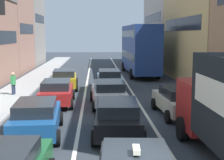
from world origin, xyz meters
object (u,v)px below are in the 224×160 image
object	(u,v)px
hatchback_centre_lane_third	(109,93)
sedan_left_lane_third	(57,92)
coupe_centre_lane_fourth	(109,79)
sedan_left_lane_fourth	(64,79)
pedestrian_near_kerb	(13,83)
bus_mid_queue_primary	(140,48)
sedan_right_lane_behind_truck	(178,101)
sedan_centre_lane_second	(118,117)
wagon_left_lane_second	(36,117)

from	to	relation	value
hatchback_centre_lane_third	sedan_left_lane_third	distance (m)	3.13
coupe_centre_lane_fourth	sedan_left_lane_fourth	xyz separation A→B (m)	(-3.46, 0.29, 0.00)
coupe_centre_lane_fourth	pedestrian_near_kerb	bearing A→B (deg)	112.34
sedan_left_lane_fourth	bus_mid_queue_primary	world-z (taller)	bus_mid_queue_primary
sedan_right_lane_behind_truck	sedan_left_lane_third	bearing A→B (deg)	62.72
coupe_centre_lane_fourth	pedestrian_near_kerb	xyz separation A→B (m)	(-6.62, -2.72, 0.15)
pedestrian_near_kerb	sedan_left_lane_third	bearing A→B (deg)	157.58
hatchback_centre_lane_third	sedan_left_lane_third	world-z (taller)	same
sedan_centre_lane_second	hatchback_centre_lane_third	size ratio (longest dim) A/B	1.00
hatchback_centre_lane_third	sedan_left_lane_third	xyz separation A→B (m)	(-3.08, 0.51, 0.00)
pedestrian_near_kerb	sedan_left_lane_fourth	bearing A→B (deg)	-117.62
pedestrian_near_kerb	coupe_centre_lane_fourth	bearing A→B (deg)	-138.90
bus_mid_queue_primary	pedestrian_near_kerb	xyz separation A→B (m)	(-10.08, -11.32, -1.88)
sedan_centre_lane_second	sedan_left_lane_third	size ratio (longest dim) A/B	1.00
bus_mid_queue_primary	wagon_left_lane_second	bearing A→B (deg)	159.37
sedan_left_lane_fourth	pedestrian_near_kerb	xyz separation A→B (m)	(-3.16, -3.01, 0.15)
wagon_left_lane_second	pedestrian_near_kerb	distance (m)	9.42
sedan_left_lane_third	sedan_right_lane_behind_truck	bearing A→B (deg)	-116.16
sedan_centre_lane_second	sedan_right_lane_behind_truck	distance (m)	4.67
sedan_right_lane_behind_truck	pedestrian_near_kerb	world-z (taller)	pedestrian_near_kerb
wagon_left_lane_second	pedestrian_near_kerb	size ratio (longest dim) A/B	2.65
sedan_left_lane_fourth	bus_mid_queue_primary	bearing A→B (deg)	-43.00
sedan_left_lane_third	wagon_left_lane_second	bearing A→B (deg)	176.71
sedan_left_lane_fourth	hatchback_centre_lane_third	bearing A→B (deg)	-156.73
hatchback_centre_lane_third	sedan_right_lane_behind_truck	distance (m)	4.30
sedan_centre_lane_second	sedan_left_lane_third	bearing A→B (deg)	30.15
sedan_left_lane_third	pedestrian_near_kerb	size ratio (longest dim) A/B	2.63
bus_mid_queue_primary	sedan_left_lane_fourth	bearing A→B (deg)	138.61
hatchback_centre_lane_third	wagon_left_lane_second	bearing A→B (deg)	146.91
coupe_centre_lane_fourth	pedestrian_near_kerb	world-z (taller)	pedestrian_near_kerb
wagon_left_lane_second	sedan_left_lane_fourth	distance (m)	11.90
wagon_left_lane_second	coupe_centre_lane_fourth	distance (m)	12.13
sedan_left_lane_fourth	sedan_right_lane_behind_truck	distance (m)	11.06
wagon_left_lane_second	sedan_right_lane_behind_truck	world-z (taller)	same
sedan_centre_lane_second	bus_mid_queue_primary	size ratio (longest dim) A/B	0.41
wagon_left_lane_second	sedan_left_lane_third	xyz separation A→B (m)	(0.13, 6.06, 0.00)
sedan_left_lane_fourth	pedestrian_near_kerb	bearing A→B (deg)	130.40
sedan_left_lane_third	sedan_left_lane_fourth	bearing A→B (deg)	-1.24
sedan_left_lane_fourth	sedan_right_lane_behind_truck	world-z (taller)	same
sedan_left_lane_third	coupe_centre_lane_fourth	bearing A→B (deg)	-33.34
hatchback_centre_lane_third	pedestrian_near_kerb	size ratio (longest dim) A/B	2.64
sedan_centre_lane_second	sedan_left_lane_third	world-z (taller)	same
sedan_centre_lane_second	wagon_left_lane_second	size ratio (longest dim) A/B	0.99
coupe_centre_lane_fourth	sedan_right_lane_behind_truck	bearing A→B (deg)	-159.20
wagon_left_lane_second	sedan_left_lane_fourth	bearing A→B (deg)	-3.83
wagon_left_lane_second	pedestrian_near_kerb	xyz separation A→B (m)	(-3.11, 8.89, 0.15)
sedan_left_lane_third	sedan_right_lane_behind_truck	distance (m)	7.25
hatchback_centre_lane_third	sedan_left_lane_fourth	world-z (taller)	same
coupe_centre_lane_fourth	sedan_left_lane_fourth	world-z (taller)	same
coupe_centre_lane_fourth	wagon_left_lane_second	bearing A→B (deg)	163.17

